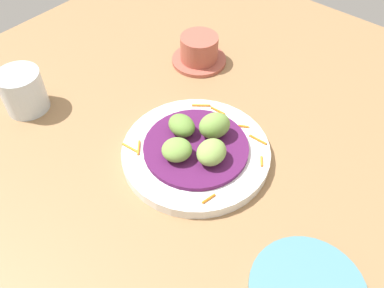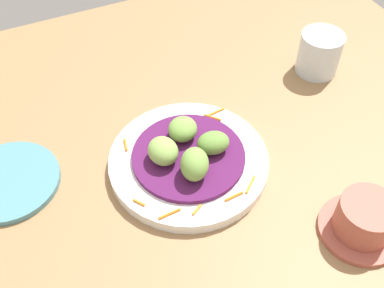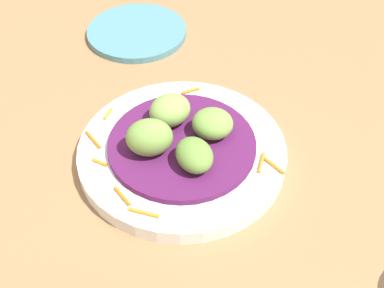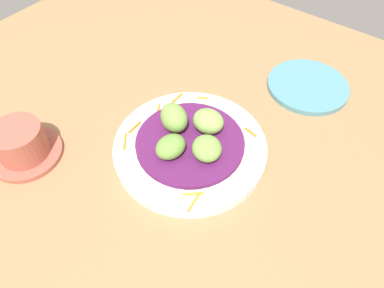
{
  "view_description": "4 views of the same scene",
  "coord_description": "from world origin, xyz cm",
  "px_view_note": "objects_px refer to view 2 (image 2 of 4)",
  "views": [
    {
      "loc": [
        39.32,
        32.38,
        54.67
      ],
      "look_at": [
        6.04,
        4.1,
        6.46
      ],
      "focal_mm": 38.01,
      "sensor_mm": 36.0,
      "label": 1
    },
    {
      "loc": [
        -36.69,
        22.75,
        58.03
      ],
      "look_at": [
        5.61,
        2.77,
        5.69
      ],
      "focal_mm": 42.66,
      "sensor_mm": 36.0,
      "label": 2
    },
    {
      "loc": [
        -18.43,
        -33.02,
        48.47
      ],
      "look_at": [
        5.13,
        2.34,
        5.44
      ],
      "focal_mm": 49.08,
      "sensor_mm": 36.0,
      "label": 3
    },
    {
      "loc": [
        27.5,
        -25.85,
        48.67
      ],
      "look_at": [
        6.41,
        2.06,
        6.86
      ],
      "focal_mm": 33.81,
      "sensor_mm": 36.0,
      "label": 4
    }
  ],
  "objects_px": {
    "main_plate": "(189,162)",
    "guac_scoop_left": "(195,164)",
    "water_glass": "(319,53)",
    "guac_scoop_back": "(163,151)",
    "side_plate_small": "(9,181)",
    "terracotta_bowl": "(364,220)",
    "guac_scoop_center": "(213,143)",
    "guac_scoop_right": "(183,129)"
  },
  "relations": [
    {
      "from": "guac_scoop_left",
      "to": "guac_scoop_back",
      "type": "relative_size",
      "value": 1.04
    },
    {
      "from": "main_plate",
      "to": "water_glass",
      "type": "bearing_deg",
      "value": -70.9
    },
    {
      "from": "side_plate_small",
      "to": "terracotta_bowl",
      "type": "distance_m",
      "value": 0.52
    },
    {
      "from": "guac_scoop_back",
      "to": "water_glass",
      "type": "bearing_deg",
      "value": -73.95
    },
    {
      "from": "guac_scoop_right",
      "to": "side_plate_small",
      "type": "xyz_separation_m",
      "value": [
        0.05,
        0.27,
        -0.04
      ]
    },
    {
      "from": "terracotta_bowl",
      "to": "main_plate",
      "type": "bearing_deg",
      "value": 38.56
    },
    {
      "from": "guac_scoop_right",
      "to": "side_plate_small",
      "type": "height_order",
      "value": "guac_scoop_right"
    },
    {
      "from": "guac_scoop_left",
      "to": "guac_scoop_center",
      "type": "distance_m",
      "value": 0.06
    },
    {
      "from": "guac_scoop_back",
      "to": "water_glass",
      "type": "relative_size",
      "value": 0.65
    },
    {
      "from": "main_plate",
      "to": "side_plate_small",
      "type": "xyz_separation_m",
      "value": [
        0.09,
        0.26,
        -0.0
      ]
    },
    {
      "from": "guac_scoop_back",
      "to": "terracotta_bowl",
      "type": "distance_m",
      "value": 0.3
    },
    {
      "from": "guac_scoop_center",
      "to": "terracotta_bowl",
      "type": "xyz_separation_m",
      "value": [
        -0.2,
        -0.13,
        -0.02
      ]
    },
    {
      "from": "guac_scoop_center",
      "to": "terracotta_bowl",
      "type": "distance_m",
      "value": 0.24
    },
    {
      "from": "guac_scoop_back",
      "to": "side_plate_small",
      "type": "height_order",
      "value": "guac_scoop_back"
    },
    {
      "from": "terracotta_bowl",
      "to": "water_glass",
      "type": "distance_m",
      "value": 0.36
    },
    {
      "from": "guac_scoop_left",
      "to": "side_plate_small",
      "type": "bearing_deg",
      "value": 64.11
    },
    {
      "from": "guac_scoop_right",
      "to": "guac_scoop_left",
      "type": "bearing_deg",
      "value": 168.33
    },
    {
      "from": "main_plate",
      "to": "guac_scoop_center",
      "type": "bearing_deg",
      "value": -101.67
    },
    {
      "from": "main_plate",
      "to": "side_plate_small",
      "type": "relative_size",
      "value": 1.61
    },
    {
      "from": "guac_scoop_center",
      "to": "guac_scoop_right",
      "type": "bearing_deg",
      "value": 33.33
    },
    {
      "from": "guac_scoop_back",
      "to": "terracotta_bowl",
      "type": "height_order",
      "value": "guac_scoop_back"
    },
    {
      "from": "guac_scoop_back",
      "to": "side_plate_small",
      "type": "xyz_separation_m",
      "value": [
        0.08,
        0.22,
        -0.04
      ]
    },
    {
      "from": "side_plate_small",
      "to": "terracotta_bowl",
      "type": "height_order",
      "value": "terracotta_bowl"
    },
    {
      "from": "main_plate",
      "to": "guac_scoop_left",
      "type": "height_order",
      "value": "guac_scoop_left"
    },
    {
      "from": "guac_scoop_center",
      "to": "guac_scoop_right",
      "type": "xyz_separation_m",
      "value": [
        0.05,
        0.03,
        0.0
      ]
    },
    {
      "from": "main_plate",
      "to": "guac_scoop_center",
      "type": "height_order",
      "value": "guac_scoop_center"
    },
    {
      "from": "guac_scoop_right",
      "to": "main_plate",
      "type": "bearing_deg",
      "value": 168.33
    },
    {
      "from": "terracotta_bowl",
      "to": "guac_scoop_left",
      "type": "bearing_deg",
      "value": 45.58
    },
    {
      "from": "main_plate",
      "to": "guac_scoop_right",
      "type": "height_order",
      "value": "guac_scoop_right"
    },
    {
      "from": "guac_scoop_left",
      "to": "water_glass",
      "type": "height_order",
      "value": "water_glass"
    },
    {
      "from": "guac_scoop_right",
      "to": "terracotta_bowl",
      "type": "distance_m",
      "value": 0.29
    },
    {
      "from": "main_plate",
      "to": "guac_scoop_center",
      "type": "distance_m",
      "value": 0.05
    },
    {
      "from": "main_plate",
      "to": "terracotta_bowl",
      "type": "xyz_separation_m",
      "value": [
        -0.21,
        -0.17,
        0.02
      ]
    },
    {
      "from": "terracotta_bowl",
      "to": "water_glass",
      "type": "xyz_separation_m",
      "value": [
        0.32,
        -0.15,
        0.01
      ]
    },
    {
      "from": "guac_scoop_back",
      "to": "guac_scoop_center",
      "type": "bearing_deg",
      "value": -101.67
    },
    {
      "from": "side_plate_small",
      "to": "water_glass",
      "type": "bearing_deg",
      "value": -87.46
    },
    {
      "from": "guac_scoop_left",
      "to": "side_plate_small",
      "type": "xyz_separation_m",
      "value": [
        0.12,
        0.25,
        -0.04
      ]
    },
    {
      "from": "guac_scoop_back",
      "to": "guac_scoop_left",
      "type": "bearing_deg",
      "value": -146.67
    },
    {
      "from": "guac_scoop_back",
      "to": "side_plate_small",
      "type": "distance_m",
      "value": 0.24
    },
    {
      "from": "main_plate",
      "to": "guac_scoop_right",
      "type": "relative_size",
      "value": 5.11
    },
    {
      "from": "guac_scoop_center",
      "to": "side_plate_small",
      "type": "bearing_deg",
      "value": 72.75
    },
    {
      "from": "main_plate",
      "to": "guac_scoop_right",
      "type": "xyz_separation_m",
      "value": [
        0.04,
        -0.01,
        0.03
      ]
    }
  ]
}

